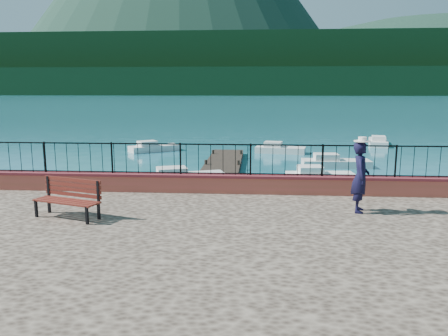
# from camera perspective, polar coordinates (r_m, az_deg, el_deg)

# --- Properties ---
(ground) EXTENTS (2000.00, 2000.00, 0.00)m
(ground) POSITION_cam_1_polar(r_m,az_deg,el_deg) (10.65, 4.73, -14.31)
(ground) COLOR #19596B
(ground) RESTS_ON ground
(parapet) EXTENTS (28.00, 0.46, 0.58)m
(parapet) POSITION_cam_1_polar(r_m,az_deg,el_deg) (13.71, 4.70, -2.12)
(parapet) COLOR #B84942
(parapet) RESTS_ON promenade
(railing) EXTENTS (27.00, 0.05, 0.95)m
(railing) POSITION_cam_1_polar(r_m,az_deg,el_deg) (13.56, 4.75, 1.04)
(railing) COLOR black
(railing) RESTS_ON parapet
(dock) EXTENTS (2.00, 16.00, 0.30)m
(dock) POSITION_cam_1_polar(r_m,az_deg,el_deg) (22.18, -0.67, -0.81)
(dock) COLOR #2D231C
(dock) RESTS_ON ground
(far_forest) EXTENTS (900.00, 60.00, 18.00)m
(far_forest) POSITION_cam_1_polar(r_m,az_deg,el_deg) (309.72, 4.34, 11.15)
(far_forest) COLOR black
(far_forest) RESTS_ON ground
(foothills) EXTENTS (900.00, 120.00, 44.00)m
(foothills) POSITION_cam_1_polar(r_m,az_deg,el_deg) (370.10, 4.36, 13.03)
(foothills) COLOR black
(foothills) RESTS_ON ground
(companion_hill) EXTENTS (448.00, 384.00, 180.00)m
(companion_hill) POSITION_cam_1_polar(r_m,az_deg,el_deg) (610.75, 25.69, 8.92)
(companion_hill) COLOR #142D23
(companion_hill) RESTS_ON ground
(park_bench) EXTENTS (1.86, 1.10, 0.98)m
(park_bench) POSITION_cam_1_polar(r_m,az_deg,el_deg) (11.77, -19.70, -4.75)
(park_bench) COLOR black
(park_bench) RESTS_ON promenade
(person) EXTENTS (0.57, 0.76, 1.88)m
(person) POSITION_cam_1_polar(r_m,az_deg,el_deg) (12.03, 17.38, -1.14)
(person) COLOR black
(person) RESTS_ON promenade
(hat) EXTENTS (0.44, 0.44, 0.12)m
(hat) POSITION_cam_1_polar(r_m,az_deg,el_deg) (11.88, 17.64, 3.60)
(hat) COLOR white
(hat) RESTS_ON person
(boat_0) EXTENTS (4.12, 2.54, 0.80)m
(boat_0) POSITION_cam_1_polar(r_m,az_deg,el_deg) (20.88, -5.23, -0.86)
(boat_0) COLOR silver
(boat_0) RESTS_ON ground
(boat_1) EXTENTS (3.34, 1.56, 0.80)m
(boat_1) POSITION_cam_1_polar(r_m,az_deg,el_deg) (21.49, 12.48, -0.74)
(boat_1) COLOR silver
(boat_1) RESTS_ON ground
(boat_2) EXTENTS (3.85, 1.42, 0.80)m
(boat_2) POSITION_cam_1_polar(r_m,az_deg,el_deg) (25.73, 14.44, 0.98)
(boat_2) COLOR silver
(boat_2) RESTS_ON ground
(boat_3) EXTENTS (3.66, 3.10, 0.80)m
(boat_3) POSITION_cam_1_polar(r_m,az_deg,el_deg) (31.72, -9.07, 2.90)
(boat_3) COLOR silver
(boat_3) RESTS_ON ground
(boat_4) EXTENTS (3.59, 1.92, 0.80)m
(boat_4) POSITION_cam_1_polar(r_m,az_deg,el_deg) (30.73, 7.38, 2.70)
(boat_4) COLOR silver
(boat_4) RESTS_ON ground
(boat_5) EXTENTS (2.10, 4.14, 0.80)m
(boat_5) POSITION_cam_1_polar(r_m,az_deg,el_deg) (36.96, 19.48, 3.48)
(boat_5) COLOR silver
(boat_5) RESTS_ON ground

